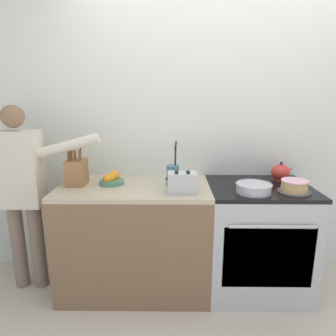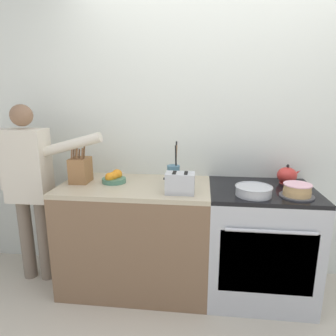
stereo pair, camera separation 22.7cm
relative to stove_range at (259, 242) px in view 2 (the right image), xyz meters
name	(u,v)px [view 2 (the right image)]	position (x,y,z in m)	size (l,w,h in m)	color
ground_plane	(221,316)	(-0.30, -0.32, -0.44)	(16.00, 16.00, 0.00)	beige
wall_back	(223,128)	(-0.30, 0.35, 0.86)	(8.00, 0.04, 2.60)	silver
counter_cabinet	(136,235)	(-0.99, 0.00, 0.00)	(1.18, 0.65, 0.88)	brown
stove_range	(259,242)	(0.00, 0.00, 0.00)	(0.79, 0.69, 0.88)	#B7BABF
layer_cake	(297,191)	(0.20, -0.15, 0.49)	(0.23, 0.23, 0.09)	#4C4C51
tea_kettle	(287,175)	(0.22, 0.18, 0.51)	(0.19, 0.15, 0.15)	red
mixing_bowl	(254,191)	(-0.10, -0.17, 0.48)	(0.26, 0.26, 0.07)	#B7BABF
knife_block	(80,170)	(-1.44, 0.02, 0.55)	(0.14, 0.18, 0.30)	olive
utensil_crock	(174,174)	(-0.68, 0.02, 0.53)	(0.10, 0.10, 0.35)	#477084
fruit_bowl	(114,178)	(-1.17, 0.05, 0.48)	(0.19, 0.19, 0.10)	#4C7F66
toaster	(180,183)	(-0.62, -0.17, 0.52)	(0.22, 0.13, 0.16)	#B7BABF
person_baker	(30,180)	(-1.87, -0.01, 0.45)	(0.89, 0.20, 1.51)	#7A6B5B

